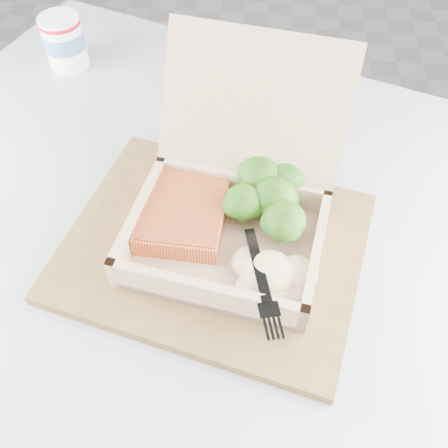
# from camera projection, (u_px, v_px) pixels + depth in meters

# --- Properties ---
(floor) EXTENTS (4.00, 4.00, 0.00)m
(floor) POSITION_uv_depth(u_px,v_px,m) (326.00, 281.00, 1.45)
(floor) COLOR gray
(floor) RESTS_ON ground
(cafe_table) EXTENTS (1.14, 1.14, 0.76)m
(cafe_table) POSITION_uv_depth(u_px,v_px,m) (170.00, 336.00, 0.73)
(cafe_table) COLOR black
(cafe_table) RESTS_ON floor
(serving_tray) EXTENTS (0.39, 0.34, 0.01)m
(serving_tray) POSITION_uv_depth(u_px,v_px,m) (214.00, 247.00, 0.58)
(serving_tray) COLOR brown
(serving_tray) RESTS_ON cafe_table
(takeout_container) EXTENTS (0.25, 0.28, 0.18)m
(takeout_container) POSITION_uv_depth(u_px,v_px,m) (235.00, 196.00, 0.56)
(takeout_container) COLOR tan
(takeout_container) RESTS_ON serving_tray
(salmon_fillet) EXTENTS (0.10, 0.13, 0.03)m
(salmon_fillet) POSITION_uv_depth(u_px,v_px,m) (185.00, 210.00, 0.58)
(salmon_fillet) COLOR orange
(salmon_fillet) RESTS_ON takeout_container
(broccoli_pile) EXTENTS (0.13, 0.13, 0.05)m
(broccoli_pile) POSITION_uv_depth(u_px,v_px,m) (274.00, 202.00, 0.57)
(broccoli_pile) COLOR #36761A
(broccoli_pile) RESTS_ON takeout_container
(mashed_potatoes) EXTENTS (0.09, 0.08, 0.03)m
(mashed_potatoes) POSITION_uv_depth(u_px,v_px,m) (269.00, 273.00, 0.52)
(mashed_potatoes) COLOR #D0C186
(mashed_potatoes) RESTS_ON takeout_container
(plastic_fork) EXTENTS (0.05, 0.14, 0.02)m
(plastic_fork) POSITION_uv_depth(u_px,v_px,m) (254.00, 249.00, 0.52)
(plastic_fork) COLOR black
(plastic_fork) RESTS_ON mashed_potatoes
(paper_cup) EXTENTS (0.06, 0.06, 0.08)m
(paper_cup) POSITION_uv_depth(u_px,v_px,m) (64.00, 40.00, 0.78)
(paper_cup) COLOR white
(paper_cup) RESTS_ON cafe_table
(receipt) EXTENTS (0.13, 0.16, 0.00)m
(receipt) POSITION_uv_depth(u_px,v_px,m) (299.00, 156.00, 0.68)
(receipt) COLOR white
(receipt) RESTS_ON cafe_table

